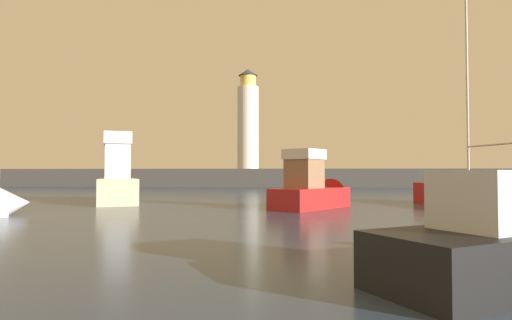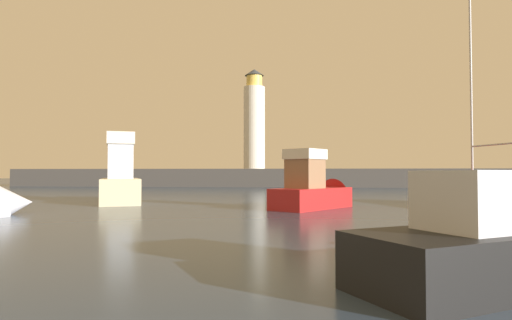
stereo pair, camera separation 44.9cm
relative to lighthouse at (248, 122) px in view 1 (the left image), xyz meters
The scene contains 6 objects.
ground_plane 30.13m from the lighthouse, 81.01° to the right, with size 220.00×220.00×0.00m, color #2D3D51.
breakwater 8.89m from the lighthouse, ahead, with size 75.52×6.89×2.39m, color #423F3D.
lighthouse is the anchor object (origin of this frame).
motorboat_2 32.85m from the lighthouse, 98.79° to the right, with size 5.36×8.45×4.48m.
motorboat_4 36.58m from the lighthouse, 77.82° to the right, with size 5.13×6.25×3.37m.
sailboat_moored 38.60m from the lighthouse, 64.70° to the right, with size 4.90×9.12×12.52m.
Camera 1 is at (1.78, -0.70, 1.81)m, focal length 29.92 mm.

